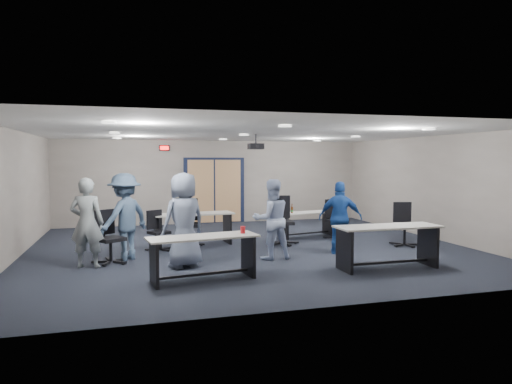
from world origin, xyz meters
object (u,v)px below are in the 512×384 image
object	(u,v)px
chair_back_d	(337,219)
person_gray	(87,223)
chair_back_c	(282,220)
person_navy	(340,218)
table_front_left	(204,250)
person_back	(125,217)
chair_back_b	(188,223)
person_lightblue	(271,219)
table_back_right	(306,220)
chair_back_a	(159,231)
chair_loose_right	(405,224)
table_front_right	(387,239)
table_back_left	(194,223)
chair_loose_left	(110,237)
person_plaid	(184,220)

from	to	relation	value
chair_back_d	person_gray	xyz separation A→B (m)	(-6.05, -1.69, 0.35)
chair_back_c	person_navy	xyz separation A→B (m)	(0.87, -1.40, 0.21)
table_front_left	person_back	xyz separation A→B (m)	(-1.31, 2.04, 0.37)
person_back	chair_back_b	bearing A→B (deg)	176.21
person_lightblue	person_back	world-z (taller)	person_back
table_back_right	chair_back_a	world-z (taller)	chair_back_a
chair_loose_right	person_lightblue	xyz separation A→B (m)	(-3.53, -0.51, 0.31)
table_front_right	chair_loose_right	size ratio (longest dim) A/B	1.94
person_back	table_back_left	bearing A→B (deg)	176.17
chair_back_d	chair_loose_right	size ratio (longest dim) A/B	0.99
chair_back_b	table_back_left	bearing A→B (deg)	48.10
table_front_right	chair_loose_left	bearing A→B (deg)	160.01
person_gray	person_plaid	bearing A→B (deg)	178.48
table_front_right	chair_back_b	xyz separation A→B (m)	(-3.39, 3.26, 0.01)
table_front_left	chair_back_c	distance (m)	3.67
person_lightblue	table_back_left	bearing A→B (deg)	-59.10
chair_back_c	person_plaid	bearing A→B (deg)	-138.74
table_front_left	table_back_right	size ratio (longest dim) A/B	1.14
table_back_right	chair_back_d	bearing A→B (deg)	-49.57
chair_back_a	chair_back_c	xyz separation A→B (m)	(2.95, -0.01, 0.13)
chair_back_b	person_plaid	size ratio (longest dim) A/B	0.62
chair_back_b	chair_back_d	xyz separation A→B (m)	(3.92, 0.03, -0.05)
chair_back_d	person_back	world-z (taller)	person_back
person_gray	person_plaid	xyz separation A→B (m)	(1.79, -0.45, 0.05)
table_front_left	person_back	world-z (taller)	person_back
table_back_left	chair_loose_left	distance (m)	2.42
table_back_right	person_plaid	world-z (taller)	person_plaid
chair_back_a	chair_back_d	distance (m)	4.63
chair_back_b	chair_loose_right	size ratio (longest dim) A/B	1.09
chair_loose_right	person_gray	xyz separation A→B (m)	(-7.16, -0.30, 0.35)
table_front_right	person_navy	bearing A→B (deg)	100.07
chair_back_d	person_plaid	world-z (taller)	person_plaid
chair_loose_left	person_lightblue	xyz separation A→B (m)	(3.22, -0.48, 0.30)
table_back_left	chair_loose_left	bearing A→B (deg)	-146.78
table_front_right	chair_loose_left	xyz separation A→B (m)	(-5.10, 1.87, -0.03)
table_back_left	table_front_right	bearing A→B (deg)	-52.13
table_back_right	chair_back_a	size ratio (longest dim) A/B	1.87
chair_back_c	chair_loose_left	xyz separation A→B (m)	(-3.97, -1.01, -0.06)
table_front_right	person_lightblue	size ratio (longest dim) A/B	1.21
table_front_right	person_navy	xyz separation A→B (m)	(-0.26, 1.48, 0.24)
person_navy	person_back	size ratio (longest dim) A/B	0.89
table_back_left	chair_back_c	distance (m)	2.15
table_back_left	person_back	world-z (taller)	person_back
person_gray	person_plaid	size ratio (longest dim) A/B	0.95
chair_back_c	table_back_left	bearing A→B (deg)	173.92
table_front_left	chair_loose_right	distance (m)	5.47
person_navy	person_back	world-z (taller)	person_back
person_plaid	chair_back_d	bearing A→B (deg)	-177.43
chair_back_b	person_lightblue	distance (m)	2.42
table_back_right	person_lightblue	xyz separation A→B (m)	(-1.75, -2.41, 0.37)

